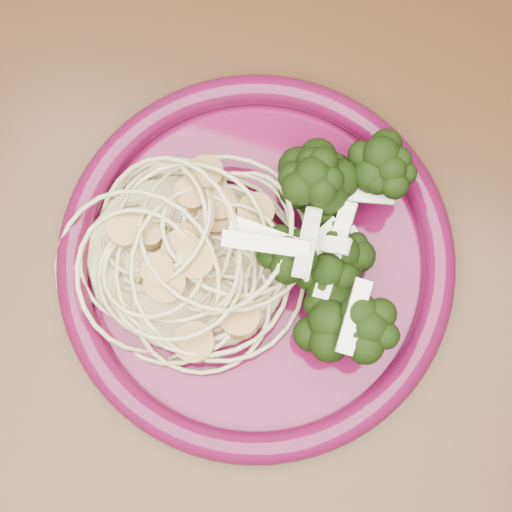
% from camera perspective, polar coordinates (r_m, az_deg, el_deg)
% --- Properties ---
extents(dining_table, '(1.20, 0.80, 0.75)m').
position_cam_1_polar(dining_table, '(0.59, -8.42, -3.14)').
color(dining_table, '#472814').
rests_on(dining_table, ground).
extents(dinner_plate, '(0.34, 0.34, 0.02)m').
position_cam_1_polar(dinner_plate, '(0.48, 0.00, -0.27)').
color(dinner_plate, '#540A2B').
rests_on(dinner_plate, dining_table).
extents(spaghetti_pile, '(0.17, 0.16, 0.03)m').
position_cam_1_polar(spaghetti_pile, '(0.47, -5.63, -0.12)').
color(spaghetti_pile, '#C5BF89').
rests_on(spaghetti_pile, dinner_plate).
extents(scallop_cluster, '(0.16, 0.16, 0.04)m').
position_cam_1_polar(scallop_cluster, '(0.44, -6.09, 0.93)').
color(scallop_cluster, '#AD8A45').
rests_on(scallop_cluster, spaghetti_pile).
extents(broccoli_pile, '(0.14, 0.18, 0.06)m').
position_cam_1_polar(broccoli_pile, '(0.46, 7.03, 0.58)').
color(broccoli_pile, black).
rests_on(broccoli_pile, dinner_plate).
extents(onion_garnish, '(0.10, 0.12, 0.05)m').
position_cam_1_polar(onion_garnish, '(0.43, 7.57, 1.63)').
color(onion_garnish, white).
rests_on(onion_garnish, broccoli_pile).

